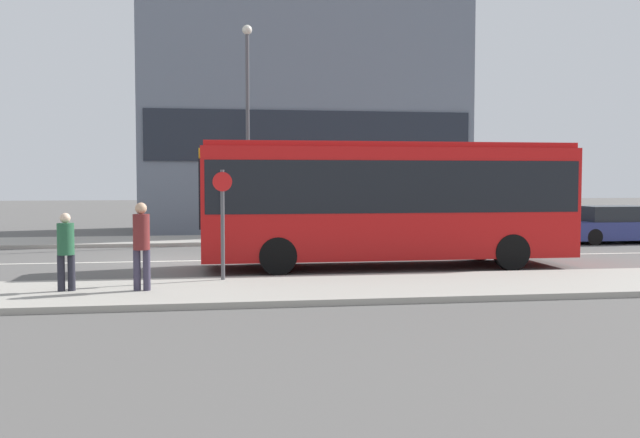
{
  "coord_description": "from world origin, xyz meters",
  "views": [
    {
      "loc": [
        0.88,
        -21.25,
        2.44
      ],
      "look_at": [
        3.88,
        -1.98,
        1.32
      ],
      "focal_mm": 40.0,
      "sensor_mm": 36.0,
      "label": 1
    }
  ],
  "objects_px": {
    "pedestrian_down_pavement": "(141,240)",
    "bus_stop_sign": "(223,215)",
    "city_bus": "(387,196)",
    "street_lamp": "(248,112)",
    "pedestrian_near_stop": "(66,247)",
    "parked_car_0": "(615,226)"
  },
  "relations": [
    {
      "from": "parked_car_0",
      "to": "street_lamp",
      "type": "xyz_separation_m",
      "value": [
        -13.74,
        1.66,
        4.22
      ]
    },
    {
      "from": "pedestrian_down_pavement",
      "to": "bus_stop_sign",
      "type": "relative_size",
      "value": 0.72
    },
    {
      "from": "city_bus",
      "to": "pedestrian_near_stop",
      "type": "bearing_deg",
      "value": -149.51
    },
    {
      "from": "parked_car_0",
      "to": "pedestrian_near_stop",
      "type": "relative_size",
      "value": 2.69
    },
    {
      "from": "parked_car_0",
      "to": "street_lamp",
      "type": "height_order",
      "value": "street_lamp"
    },
    {
      "from": "pedestrian_down_pavement",
      "to": "parked_car_0",
      "type": "bearing_deg",
      "value": 38.66
    },
    {
      "from": "city_bus",
      "to": "street_lamp",
      "type": "distance_m",
      "value": 8.7
    },
    {
      "from": "street_lamp",
      "to": "bus_stop_sign",
      "type": "bearing_deg",
      "value": -96.3
    },
    {
      "from": "pedestrian_down_pavement",
      "to": "bus_stop_sign",
      "type": "height_order",
      "value": "bus_stop_sign"
    },
    {
      "from": "pedestrian_down_pavement",
      "to": "bus_stop_sign",
      "type": "distance_m",
      "value": 2.18
    },
    {
      "from": "pedestrian_near_stop",
      "to": "street_lamp",
      "type": "height_order",
      "value": "street_lamp"
    },
    {
      "from": "pedestrian_near_stop",
      "to": "pedestrian_down_pavement",
      "type": "xyz_separation_m",
      "value": [
        1.53,
        -0.17,
        0.13
      ]
    },
    {
      "from": "parked_car_0",
      "to": "pedestrian_near_stop",
      "type": "bearing_deg",
      "value": -151.88
    },
    {
      "from": "city_bus",
      "to": "bus_stop_sign",
      "type": "distance_m",
      "value": 5.27
    },
    {
      "from": "parked_car_0",
      "to": "pedestrian_down_pavement",
      "type": "height_order",
      "value": "pedestrian_down_pavement"
    },
    {
      "from": "pedestrian_down_pavement",
      "to": "street_lamp",
      "type": "xyz_separation_m",
      "value": [
        2.8,
        11.49,
        3.7
      ]
    },
    {
      "from": "pedestrian_near_stop",
      "to": "street_lamp",
      "type": "bearing_deg",
      "value": 58.25
    },
    {
      "from": "bus_stop_sign",
      "to": "street_lamp",
      "type": "bearing_deg",
      "value": 83.7
    },
    {
      "from": "city_bus",
      "to": "bus_stop_sign",
      "type": "relative_size",
      "value": 4.03
    },
    {
      "from": "pedestrian_down_pavement",
      "to": "street_lamp",
      "type": "height_order",
      "value": "street_lamp"
    },
    {
      "from": "city_bus",
      "to": "pedestrian_down_pavement",
      "type": "distance_m",
      "value": 7.42
    },
    {
      "from": "pedestrian_near_stop",
      "to": "pedestrian_down_pavement",
      "type": "height_order",
      "value": "pedestrian_down_pavement"
    }
  ]
}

